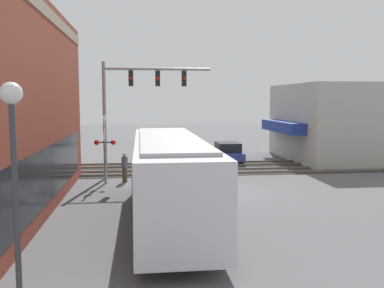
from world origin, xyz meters
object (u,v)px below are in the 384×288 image
(parked_car_blue, at_px, (227,153))
(crossing_signal, at_px, (105,142))
(streetlamp, at_px, (15,184))
(pedestrian_at_crossing, at_px, (125,167))
(parked_car_grey, at_px, (181,143))
(pedestrian_near_bus, at_px, (207,185))
(city_bus, at_px, (169,175))
(parked_car_white, at_px, (150,137))

(parked_car_blue, bearing_deg, crossing_signal, 131.47)
(streetlamp, height_order, pedestrian_at_crossing, streetlamp)
(parked_car_grey, bearing_deg, streetlamp, 168.40)
(pedestrian_near_bus, bearing_deg, city_bus, 141.91)
(crossing_signal, height_order, parked_car_grey, crossing_signal)
(streetlamp, xyz_separation_m, pedestrian_near_bus, (9.57, -5.36, -2.05))
(streetlamp, xyz_separation_m, pedestrian_at_crossing, (15.46, -1.59, -2.13))
(streetlamp, bearing_deg, pedestrian_at_crossing, -5.88)
(parked_car_white, height_order, pedestrian_at_crossing, pedestrian_at_crossing)
(pedestrian_at_crossing, bearing_deg, streetlamp, 174.12)
(parked_car_grey, xyz_separation_m, pedestrian_at_crossing, (-14.55, 4.57, 0.13))
(parked_car_blue, relative_size, parked_car_white, 1.01)
(streetlamp, bearing_deg, pedestrian_near_bus, -29.27)
(pedestrian_at_crossing, bearing_deg, crossing_signal, 109.48)
(crossing_signal, xyz_separation_m, pedestrian_at_crossing, (0.37, -1.04, -1.45))
(crossing_signal, relative_size, pedestrian_at_crossing, 2.30)
(crossing_signal, bearing_deg, city_bus, -159.00)
(parked_car_blue, xyz_separation_m, pedestrian_near_bus, (-12.95, 3.60, 0.24))
(streetlamp, bearing_deg, city_bus, -26.09)
(parked_car_grey, relative_size, pedestrian_at_crossing, 2.72)
(streetlamp, relative_size, parked_car_grey, 1.10)
(city_bus, height_order, parked_car_blue, city_bus)
(crossing_signal, relative_size, pedestrian_near_bus, 2.12)
(streetlamp, height_order, pedestrian_near_bus, streetlamp)
(parked_car_white, distance_m, pedestrian_at_crossing, 21.41)
(parked_car_white, bearing_deg, city_bus, 180.00)
(parked_car_grey, height_order, parked_car_white, parked_car_grey)
(parked_car_grey, bearing_deg, city_bus, 173.48)
(city_bus, relative_size, pedestrian_near_bus, 6.58)
(city_bus, xyz_separation_m, pedestrian_near_bus, (2.30, -1.80, -0.87))
(parked_car_blue, xyz_separation_m, parked_car_white, (14.26, 5.40, -0.02))
(streetlamp, relative_size, pedestrian_at_crossing, 3.00)
(parked_car_grey, bearing_deg, pedestrian_at_crossing, 162.58)
(crossing_signal, relative_size, parked_car_white, 0.90)
(streetlamp, height_order, parked_car_blue, streetlamp)
(city_bus, xyz_separation_m, crossing_signal, (7.82, 3.00, 0.50))
(parked_car_grey, height_order, pedestrian_at_crossing, pedestrian_at_crossing)
(parked_car_grey, bearing_deg, pedestrian_near_bus, 177.77)
(crossing_signal, relative_size, parked_car_grey, 0.84)
(city_bus, height_order, streetlamp, streetlamp)
(streetlamp, xyz_separation_m, parked_car_blue, (22.52, -8.96, -2.28))
(parked_car_grey, relative_size, parked_car_white, 1.06)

